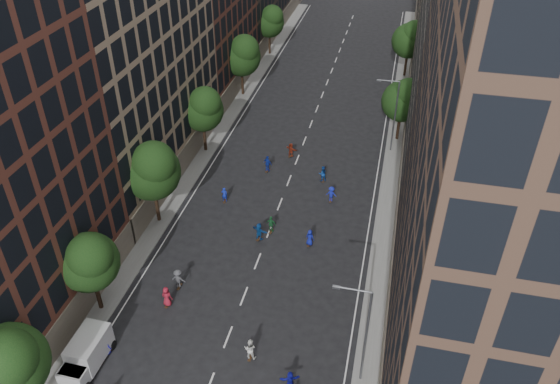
# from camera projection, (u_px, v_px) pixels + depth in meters

# --- Properties ---
(ground) EXTENTS (240.00, 240.00, 0.00)m
(ground) POSITION_uv_depth(u_px,v_px,m) (296.00, 162.00, 64.04)
(ground) COLOR black
(ground) RESTS_ON ground
(sidewalk_left) EXTENTS (4.00, 105.00, 0.15)m
(sidewalk_left) POSITION_uv_depth(u_px,v_px,m) (219.00, 121.00, 72.15)
(sidewalk_left) COLOR slate
(sidewalk_left) RESTS_ON ground
(sidewalk_right) EXTENTS (4.00, 105.00, 0.15)m
(sidewalk_right) POSITION_uv_depth(u_px,v_px,m) (403.00, 142.00, 67.71)
(sidewalk_right) COLOR slate
(sidewalk_right) RESTS_ON ground
(bldg_left_b) EXTENTS (14.00, 26.00, 34.00)m
(bldg_left_b) POSITION_uv_depth(u_px,v_px,m) (100.00, 19.00, 53.70)
(bldg_left_b) COLOR #957C61
(bldg_left_b) RESTS_ON ground
(bldg_right_a) EXTENTS (14.00, 30.00, 36.00)m
(bldg_right_a) POSITION_uv_depth(u_px,v_px,m) (545.00, 165.00, 30.25)
(bldg_right_a) COLOR #483226
(bldg_right_a) RESTS_ON ground
(bldg_right_b) EXTENTS (14.00, 28.00, 33.00)m
(bldg_right_b) POSITION_uv_depth(u_px,v_px,m) (495.00, 24.00, 54.09)
(bldg_right_b) COLOR #6E655B
(bldg_right_b) RESTS_ON ground
(tree_left_0) EXTENTS (5.20, 5.20, 8.83)m
(tree_left_0) POSITION_uv_depth(u_px,v_px,m) (7.00, 363.00, 33.97)
(tree_left_0) COLOR black
(tree_left_0) RESTS_ON ground
(tree_left_1) EXTENTS (4.80, 4.80, 8.21)m
(tree_left_1) POSITION_uv_depth(u_px,v_px,m) (89.00, 260.00, 42.14)
(tree_left_1) COLOR black
(tree_left_1) RESTS_ON ground
(tree_left_2) EXTENTS (5.60, 5.60, 9.45)m
(tree_left_2) POSITION_uv_depth(u_px,v_px,m) (152.00, 169.00, 51.15)
(tree_left_2) COLOR black
(tree_left_2) RESTS_ON ground
(tree_left_3) EXTENTS (5.00, 5.00, 8.58)m
(tree_left_3) POSITION_uv_depth(u_px,v_px,m) (203.00, 108.00, 62.57)
(tree_left_3) COLOR black
(tree_left_3) RESTS_ON ground
(tree_left_4) EXTENTS (5.40, 5.40, 9.08)m
(tree_left_4) POSITION_uv_depth(u_px,v_px,m) (242.00, 55.00, 75.07)
(tree_left_4) COLOR black
(tree_left_4) RESTS_ON ground
(tree_left_5) EXTENTS (4.80, 4.80, 8.33)m
(tree_left_5) POSITION_uv_depth(u_px,v_px,m) (270.00, 21.00, 88.00)
(tree_left_5) COLOR black
(tree_left_5) RESTS_ON ground
(tree_right_a) EXTENTS (5.00, 5.00, 8.39)m
(tree_right_a) POSITION_uv_depth(u_px,v_px,m) (404.00, 99.00, 64.87)
(tree_right_a) COLOR black
(tree_right_a) RESTS_ON ground
(tree_right_b) EXTENTS (5.20, 5.20, 8.83)m
(tree_right_b) POSITION_uv_depth(u_px,v_px,m) (411.00, 39.00, 80.52)
(tree_right_b) COLOR black
(tree_right_b) RESTS_ON ground
(streetlamp_near) EXTENTS (2.64, 0.22, 9.06)m
(streetlamp_near) POSITION_uv_depth(u_px,v_px,m) (363.00, 332.00, 36.94)
(streetlamp_near) COLOR #595B60
(streetlamp_near) RESTS_ON ground
(streetlamp_far) EXTENTS (2.64, 0.22, 9.06)m
(streetlamp_far) POSITION_uv_depth(u_px,v_px,m) (393.00, 112.00, 63.07)
(streetlamp_far) COLOR #595B60
(streetlamp_far) RESTS_ON ground
(cargo_van) EXTENTS (2.27, 4.72, 2.49)m
(cargo_van) POSITION_uv_depth(u_px,v_px,m) (86.00, 354.00, 40.15)
(cargo_van) COLOR silver
(cargo_van) RESTS_ON ground
(skater_0) EXTENTS (0.88, 0.68, 1.59)m
(skater_0) POSITION_uv_depth(u_px,v_px,m) (106.00, 346.00, 41.33)
(skater_0) COLOR #1713A1
(skater_0) RESTS_ON ground
(skater_5) EXTENTS (1.54, 0.98, 1.58)m
(skater_5) POSITION_uv_depth(u_px,v_px,m) (290.00, 381.00, 38.90)
(skater_5) COLOR #121499
(skater_5) RESTS_ON ground
(skater_6) EXTENTS (0.98, 0.69, 1.90)m
(skater_6) POSITION_uv_depth(u_px,v_px,m) (167.00, 297.00, 45.26)
(skater_6) COLOR maroon
(skater_6) RESTS_ON ground
(skater_8) EXTENTS (0.94, 0.74, 1.89)m
(skater_8) POSITION_uv_depth(u_px,v_px,m) (250.00, 349.00, 40.93)
(skater_8) COLOR silver
(skater_8) RESTS_ON ground
(skater_9) EXTENTS (1.25, 0.76, 1.89)m
(skater_9) POSITION_uv_depth(u_px,v_px,m) (178.00, 279.00, 46.95)
(skater_9) COLOR #48494E
(skater_9) RESTS_ON ground
(skater_10) EXTENTS (1.11, 0.62, 1.79)m
(skater_10) POSITION_uv_depth(u_px,v_px,m) (271.00, 225.00, 53.09)
(skater_10) COLOR #1E6432
(skater_10) RESTS_ON ground
(skater_11) EXTENTS (1.76, 1.12, 1.82)m
(skater_11) POSITION_uv_depth(u_px,v_px,m) (259.00, 232.00, 52.19)
(skater_11) COLOR navy
(skater_11) RESTS_ON ground
(skater_12) EXTENTS (0.93, 0.74, 1.67)m
(skater_12) POSITION_uv_depth(u_px,v_px,m) (310.00, 238.00, 51.55)
(skater_12) COLOR #121C96
(skater_12) RESTS_ON ground
(skater_13) EXTENTS (0.64, 0.44, 1.68)m
(skater_13) POSITION_uv_depth(u_px,v_px,m) (224.00, 195.00, 57.21)
(skater_13) COLOR #172BBD
(skater_13) RESTS_ON ground
(skater_14) EXTENTS (1.08, 0.99, 1.81)m
(skater_14) POSITION_uv_depth(u_px,v_px,m) (322.00, 174.00, 60.30)
(skater_14) COLOR #1446A7
(skater_14) RESTS_ON ground
(skater_15) EXTENTS (1.15, 0.73, 1.71)m
(skater_15) POSITION_uv_depth(u_px,v_px,m) (331.00, 194.00, 57.28)
(skater_15) COLOR #1622B8
(skater_15) RESTS_ON ground
(skater_16) EXTENTS (1.22, 0.85, 1.92)m
(skater_16) POSITION_uv_depth(u_px,v_px,m) (268.00, 164.00, 61.86)
(skater_16) COLOR #132BA2
(skater_16) RESTS_ON ground
(skater_17) EXTENTS (1.62, 1.09, 1.68)m
(skater_17) POSITION_uv_depth(u_px,v_px,m) (291.00, 150.00, 64.56)
(skater_17) COLOR maroon
(skater_17) RESTS_ON ground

